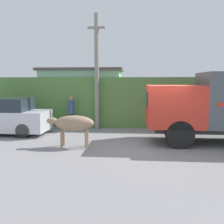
# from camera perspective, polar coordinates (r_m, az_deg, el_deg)

# --- Properties ---
(ground_plane) EXTENTS (60.00, 60.00, 0.00)m
(ground_plane) POSITION_cam_1_polar(r_m,az_deg,el_deg) (10.76, 9.32, -7.18)
(ground_plane) COLOR gray
(hillside_embankment) EXTENTS (32.00, 6.07, 2.78)m
(hillside_embankment) POSITION_cam_1_polar(r_m,az_deg,el_deg) (17.28, 7.70, 2.79)
(hillside_embankment) COLOR #568442
(hillside_embankment) RESTS_ON ground_plane
(building_backdrop) EXTENTS (4.90, 2.70, 3.32)m
(building_backdrop) POSITION_cam_1_polar(r_m,az_deg,el_deg) (15.91, -6.56, 3.48)
(building_backdrop) COLOR #8CC69E
(building_backdrop) RESTS_ON ground_plane
(brown_cow) EXTENTS (1.88, 0.60, 1.24)m
(brown_cow) POSITION_cam_1_polar(r_m,az_deg,el_deg) (10.34, -8.44, -2.50)
(brown_cow) COLOR #9E7F60
(brown_cow) RESTS_ON ground_plane
(parked_suv) EXTENTS (4.44, 1.79, 1.75)m
(parked_suv) POSITION_cam_1_polar(r_m,az_deg,el_deg) (13.78, -22.72, -0.99)
(parked_suv) COLOR silver
(parked_suv) RESTS_ON ground_plane
(pedestrian_on_hill) EXTENTS (0.36, 0.36, 1.76)m
(pedestrian_on_hill) POSITION_cam_1_polar(r_m,az_deg,el_deg) (14.21, -8.85, 0.30)
(pedestrian_on_hill) COLOR #38332D
(pedestrian_on_hill) RESTS_ON ground_plane
(utility_pole) EXTENTS (0.90, 0.23, 6.05)m
(utility_pole) POSITION_cam_1_polar(r_m,az_deg,el_deg) (14.02, -3.35, 9.07)
(utility_pole) COLOR gray
(utility_pole) RESTS_ON ground_plane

